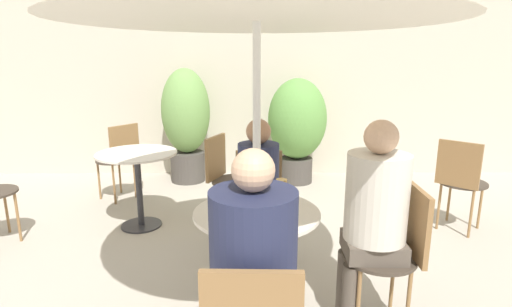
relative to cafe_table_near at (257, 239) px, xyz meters
name	(u,v)px	position (x,y,z in m)	size (l,w,h in m)	color
storefront_wall	(245,66)	(-0.13, 3.37, 0.93)	(10.00, 0.06, 3.00)	beige
cafe_table_near	(257,239)	(0.00, 0.00, 0.00)	(0.74, 0.74, 0.74)	#2D2D33
cafe_table_far	(138,170)	(-1.12, 1.50, 0.00)	(0.75, 0.75, 0.74)	#2D2D33
bistro_chair_1	(396,244)	(0.82, -0.02, -0.02)	(0.44, 0.44, 0.89)	#42382D
bistro_chair_2	(259,196)	(0.02, 0.82, -0.02)	(0.44, 0.44, 0.89)	#42382D
bistro_chair_3	(120,154)	(-1.53, 2.24, -0.02)	(0.50, 0.49, 0.89)	#42382D
bistro_chair_4	(225,172)	(-0.28, 1.50, -0.02)	(0.48, 0.47, 0.89)	#42382D
bistro_chair_6	(460,177)	(1.89, 1.33, -0.02)	(0.50, 0.50, 0.89)	#42382D
seated_person_0	(253,269)	(-0.02, -0.67, 0.19)	(0.36, 0.37, 1.27)	#42475B
seated_person_1	(373,210)	(0.67, -0.02, 0.19)	(0.37, 0.36, 1.28)	brown
seated_person_2	(258,181)	(0.02, 0.67, 0.15)	(0.31, 0.32, 1.18)	brown
beer_glass_0	(245,191)	(-0.07, 0.14, 0.25)	(0.07, 0.07, 0.16)	beige
beer_glass_1	(238,204)	(-0.10, -0.11, 0.27)	(0.06, 0.06, 0.18)	beige
beer_glass_2	(281,194)	(0.15, 0.05, 0.26)	(0.06, 0.06, 0.18)	#B28433
potted_plant_0	(186,120)	(-0.89, 2.98, 0.26)	(0.63, 0.63, 1.49)	#47423D
potted_plant_1	(297,124)	(0.56, 2.92, 0.21)	(0.75, 0.75, 1.36)	#47423D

